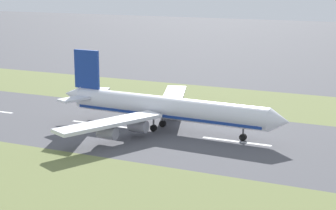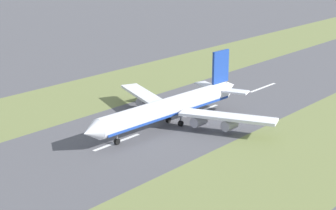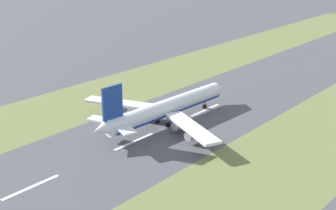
{
  "view_description": "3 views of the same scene",
  "coord_description": "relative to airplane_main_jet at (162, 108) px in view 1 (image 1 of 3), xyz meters",
  "views": [
    {
      "loc": [
        129.86,
        67.09,
        40.46
      ],
      "look_at": [
        -2.23,
        5.84,
        7.0
      ],
      "focal_mm": 60.0,
      "sensor_mm": 36.0,
      "label": 1
    },
    {
      "loc": [
        -108.84,
        131.3,
        56.3
      ],
      "look_at": [
        -2.23,
        5.84,
        7.0
      ],
      "focal_mm": 60.0,
      "sensor_mm": 36.0,
      "label": 2
    },
    {
      "loc": [
        101.88,
        -114.98,
        64.31
      ],
      "look_at": [
        -2.23,
        5.84,
        7.0
      ],
      "focal_mm": 50.0,
      "sensor_mm": 36.0,
      "label": 3
    }
  ],
  "objects": [
    {
      "name": "grass_median_east",
      "position": [
        47.31,
        -3.94,
        -6.02
      ],
      "size": [
        40.0,
        600.0,
        0.01
      ],
      "primitive_type": "cube",
      "color": "olive",
      "rests_on": "ground"
    },
    {
      "name": "grass_median_west",
      "position": [
        -42.69,
        -3.94,
        -6.02
      ],
      "size": [
        40.0,
        600.0,
        0.01
      ],
      "primitive_type": "cube",
      "color": "olive",
      "rests_on": "ground"
    },
    {
      "name": "centreline_dash_far",
      "position": [
        2.31,
        21.9,
        -6.01
      ],
      "size": [
        1.2,
        18.0,
        0.01
      ],
      "primitive_type": "cube",
      "color": "silver",
      "rests_on": "ground"
    },
    {
      "name": "centreline_dash_mid",
      "position": [
        2.31,
        -18.1,
        -6.01
      ],
      "size": [
        1.2,
        18.0,
        0.01
      ],
      "primitive_type": "cube",
      "color": "silver",
      "rests_on": "ground"
    },
    {
      "name": "airplane_main_jet",
      "position": [
        0.0,
        0.0,
        0.0
      ],
      "size": [
        64.08,
        67.17,
        20.2
      ],
      "color": "silver",
      "rests_on": "ground"
    },
    {
      "name": "ground_plane",
      "position": [
        2.31,
        -3.94,
        -6.02
      ],
      "size": [
        800.0,
        800.0,
        0.0
      ],
      "primitive_type": "plane",
      "color": "#4C4C51"
    }
  ]
}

